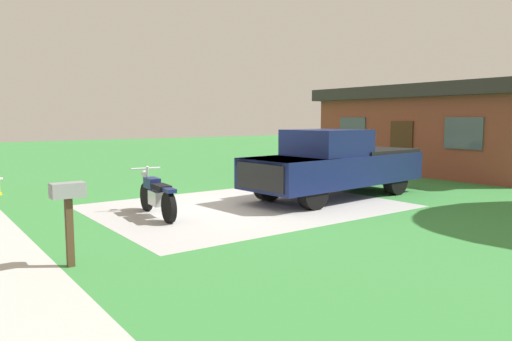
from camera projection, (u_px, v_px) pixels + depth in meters
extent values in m
plane|color=#39873F|center=(247.00, 206.00, 11.91)|extent=(80.00, 80.00, 0.00)
cube|color=#B2B2B2|center=(247.00, 206.00, 11.91)|extent=(5.47, 7.31, 0.01)
cylinder|color=black|center=(146.00, 197.00, 11.31)|extent=(0.67, 0.19, 0.66)
cylinder|color=black|center=(169.00, 207.00, 9.98)|extent=(0.67, 0.19, 0.66)
cube|color=silver|center=(157.00, 198.00, 10.61)|extent=(0.58, 0.32, 0.32)
cube|color=#141E51|center=(152.00, 183.00, 10.88)|extent=(0.54, 0.31, 0.24)
cube|color=black|center=(161.00, 187.00, 10.32)|extent=(0.63, 0.34, 0.12)
cube|color=#141E51|center=(168.00, 190.00, 9.94)|extent=(0.50, 0.25, 0.08)
cylinder|color=silver|center=(146.00, 182.00, 11.27)|extent=(0.34, 0.10, 0.77)
cylinder|color=silver|center=(146.00, 168.00, 11.23)|extent=(0.11, 0.70, 0.04)
sphere|color=silver|center=(144.00, 174.00, 11.35)|extent=(0.16, 0.16, 0.16)
cylinder|color=black|center=(313.00, 192.00, 11.42)|extent=(0.36, 0.86, 0.84)
cylinder|color=black|center=(268.00, 185.00, 12.66)|extent=(0.36, 0.86, 0.84)
cylinder|color=black|center=(396.00, 180.00, 13.68)|extent=(0.36, 0.86, 0.84)
cylinder|color=black|center=(350.00, 175.00, 14.92)|extent=(0.36, 0.86, 0.84)
cube|color=#141E51|center=(336.00, 169.00, 13.16)|extent=(2.40, 5.73, 0.80)
cube|color=#141E51|center=(288.00, 162.00, 11.93)|extent=(2.03, 2.03, 0.20)
cube|color=#141E51|center=(327.00, 143.00, 12.82)|extent=(1.93, 2.03, 0.70)
cube|color=#3F4C56|center=(306.00, 147.00, 12.31)|extent=(1.71, 0.28, 0.60)
cube|color=black|center=(369.00, 157.00, 14.13)|extent=(2.07, 2.53, 0.50)
cube|color=black|center=(260.00, 177.00, 11.36)|extent=(1.70, 0.22, 0.64)
cylinder|color=silver|center=(0.00, 179.00, 13.67)|extent=(0.10, 0.12, 0.10)
cube|color=#4C3823|center=(69.00, 230.00, 7.00)|extent=(0.10, 0.10, 1.10)
cube|color=gray|center=(68.00, 190.00, 6.93)|extent=(0.26, 0.48, 0.22)
cube|color=brown|center=(439.00, 135.00, 19.78)|extent=(9.00, 5.00, 3.00)
cube|color=#383333|center=(441.00, 93.00, 19.59)|extent=(9.60, 5.60, 0.50)
cube|color=#4C2D19|center=(401.00, 148.00, 18.33)|extent=(1.00, 0.08, 2.10)
cube|color=#4C5966|center=(353.00, 130.00, 20.28)|extent=(1.40, 0.06, 1.10)
cube|color=#4C5966|center=(463.00, 133.00, 16.25)|extent=(1.40, 0.06, 1.10)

